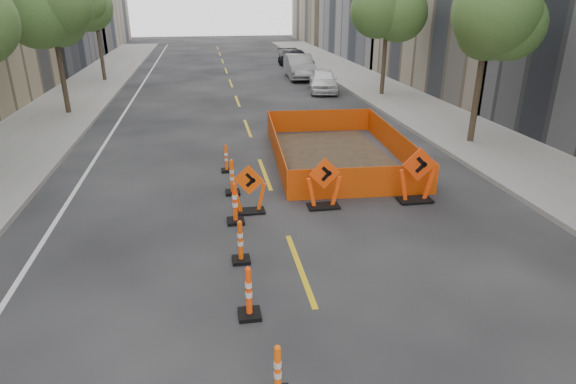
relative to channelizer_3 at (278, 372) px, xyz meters
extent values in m
cube|color=gray|center=(10.01, 11.47, -0.39)|extent=(4.00, 90.00, 0.15)
cylinder|color=#382B1E|center=(-7.39, 19.47, 1.11)|extent=(0.24, 0.24, 3.15)
sphere|color=#325E28|center=(-7.39, 19.47, 4.08)|extent=(2.80, 2.80, 2.80)
cylinder|color=#382B1E|center=(-7.39, 29.47, 1.11)|extent=(0.24, 0.24, 3.15)
sphere|color=#325E28|center=(-7.39, 29.47, 4.08)|extent=(2.80, 2.80, 2.80)
cylinder|color=#382B1E|center=(9.41, 11.47, 1.11)|extent=(0.24, 0.24, 3.15)
sphere|color=#325E28|center=(9.41, 11.47, 4.08)|extent=(2.80, 2.80, 2.80)
cylinder|color=#382B1E|center=(9.41, 21.47, 1.11)|extent=(0.24, 0.24, 3.15)
sphere|color=#325E28|center=(9.41, 21.47, 4.08)|extent=(2.80, 2.80, 2.80)
imported|color=white|center=(6.38, 23.43, 0.21)|extent=(2.31, 4.23, 1.36)
imported|color=gray|center=(5.95, 28.76, 0.35)|extent=(1.91, 5.00, 1.63)
imported|color=black|center=(6.71, 34.22, 0.23)|extent=(2.61, 5.03, 1.39)
camera|label=1|loc=(-0.77, -5.30, 4.95)|focal=30.00mm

